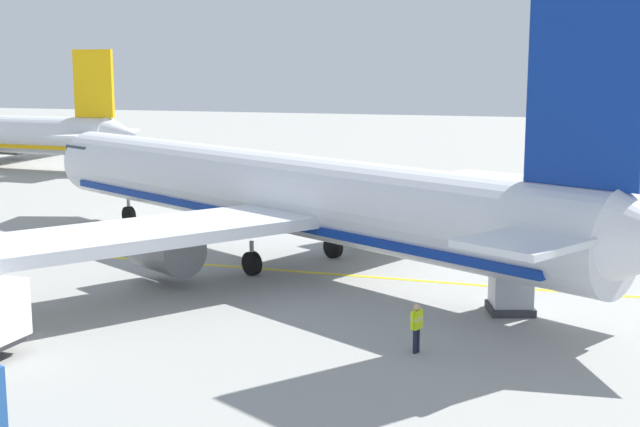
{
  "coord_description": "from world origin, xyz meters",
  "views": [
    {
      "loc": [
        -44.85,
        6.89,
        9.55
      ],
      "look_at": [
        -4.99,
        19.51,
        2.33
      ],
      "focal_mm": 48.38,
      "sensor_mm": 36.0,
      "label": 1
    }
  ],
  "objects_px": {
    "airliner_foreground": "(281,194)",
    "cargo_container_near": "(510,289)",
    "crew_marshaller": "(417,324)",
    "crew_loader_left": "(540,257)"
  },
  "relations": [
    {
      "from": "cargo_container_near",
      "to": "crew_marshaller",
      "type": "relative_size",
      "value": 1.25
    },
    {
      "from": "crew_loader_left",
      "to": "airliner_foreground",
      "type": "bearing_deg",
      "value": 92.59
    },
    {
      "from": "airliner_foreground",
      "to": "cargo_container_near",
      "type": "distance_m",
      "value": 12.85
    },
    {
      "from": "airliner_foreground",
      "to": "crew_loader_left",
      "type": "relative_size",
      "value": 22.04
    },
    {
      "from": "airliner_foreground",
      "to": "cargo_container_near",
      "type": "height_order",
      "value": "airliner_foreground"
    },
    {
      "from": "cargo_container_near",
      "to": "crew_loader_left",
      "type": "height_order",
      "value": "cargo_container_near"
    },
    {
      "from": "airliner_foreground",
      "to": "crew_marshaller",
      "type": "distance_m",
      "value": 14.5
    },
    {
      "from": "airliner_foreground",
      "to": "crew_marshaller",
      "type": "xyz_separation_m",
      "value": [
        -11.19,
        -8.91,
        -2.39
      ]
    },
    {
      "from": "crew_marshaller",
      "to": "cargo_container_near",
      "type": "bearing_deg",
      "value": -23.33
    },
    {
      "from": "airliner_foreground",
      "to": "cargo_container_near",
      "type": "xyz_separation_m",
      "value": [
        -5.32,
        -11.44,
        -2.44
      ]
    }
  ]
}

